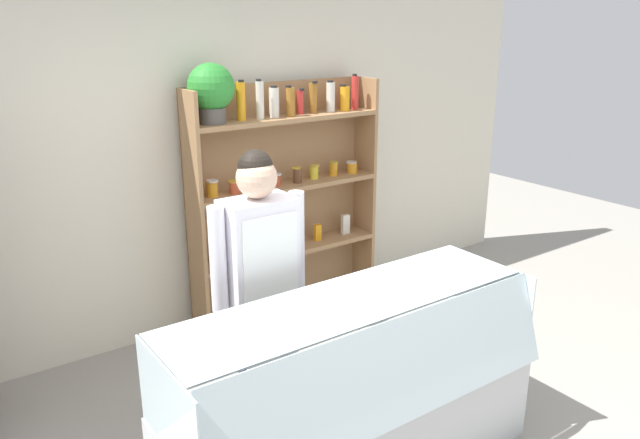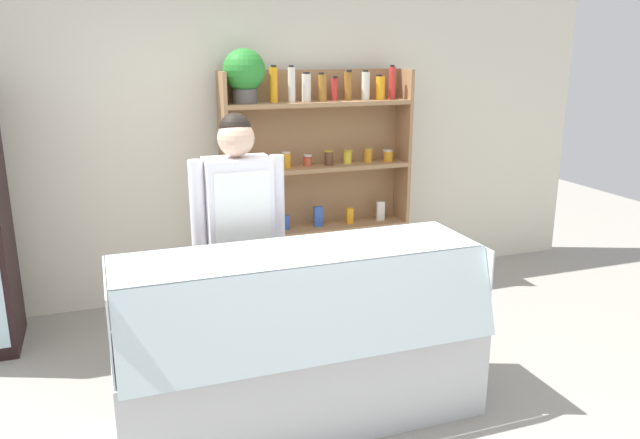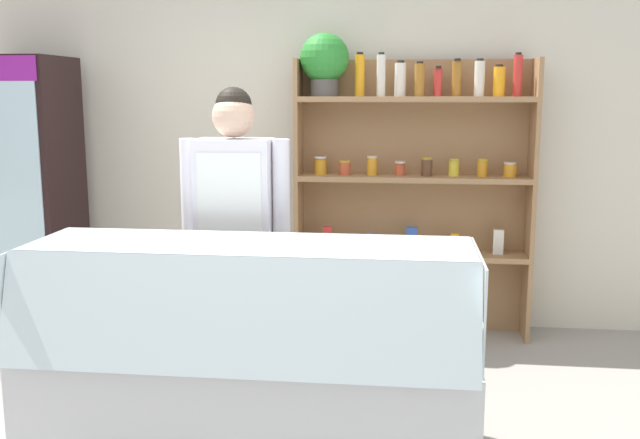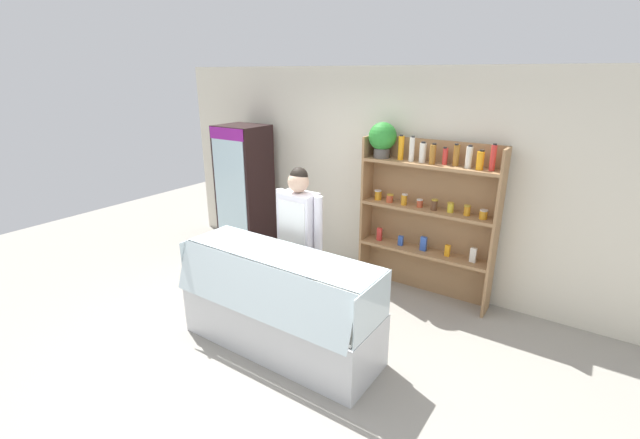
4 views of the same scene
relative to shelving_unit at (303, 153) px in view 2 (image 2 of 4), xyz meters
name	(u,v)px [view 2 (image 2 of 4)]	position (x,y,z in m)	size (l,w,h in m)	color
ground_plane	(313,415)	(-0.56, -1.87, -1.22)	(12.00, 12.00, 0.00)	gray
back_wall	(230,137)	(-0.56, 0.24, 0.13)	(6.80, 0.10, 2.70)	silver
shelving_unit	(303,153)	(0.00, 0.00, 0.00)	(1.61, 0.33, 2.07)	#9E754C
deli_display_case	(301,368)	(-0.63, -1.86, -0.91)	(2.04, 0.75, 1.01)	silver
shop_clerk	(239,226)	(-0.83, -1.26, -0.21)	(0.59, 0.25, 1.71)	#383D51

